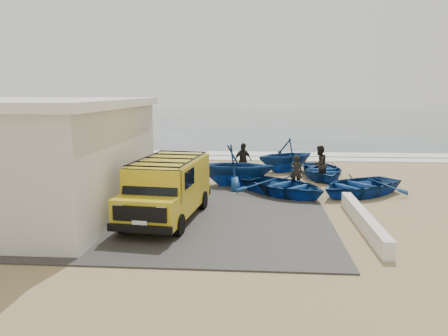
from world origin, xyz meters
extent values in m
plane|color=#9E845B|center=(0.00, 0.00, 0.00)|extent=(160.00, 160.00, 0.00)
cube|color=#373533|center=(-2.00, -2.00, 0.03)|extent=(12.00, 10.00, 0.05)
cube|color=#385166|center=(0.00, 56.00, 0.00)|extent=(180.00, 88.00, 0.01)
cube|color=white|center=(0.00, 12.00, 0.03)|extent=(180.00, 1.60, 0.06)
cube|color=white|center=(0.00, 14.50, 0.02)|extent=(180.00, 2.20, 0.04)
cube|color=silver|center=(-7.50, -2.00, 2.00)|extent=(8.00, 9.00, 4.00)
cube|color=silver|center=(-7.50, -2.00, 4.15)|extent=(8.40, 9.40, 0.30)
cube|color=black|center=(-3.55, -0.50, 2.60)|extent=(0.08, 0.70, 0.90)
cube|color=silver|center=(5.00, -3.00, 0.28)|extent=(0.35, 6.00, 0.55)
cube|color=gold|center=(-1.80, -2.14, 1.24)|extent=(2.46, 4.32, 1.74)
cube|color=gold|center=(-2.08, -4.67, 0.85)|extent=(2.10, 1.17, 0.95)
cube|color=black|center=(-2.02, -4.17, 1.69)|extent=(1.88, 0.56, 0.76)
cube|color=black|center=(-2.13, -5.16, 0.95)|extent=(1.71, 0.27, 0.48)
cube|color=black|center=(-2.14, -5.19, 0.50)|extent=(2.05, 0.38, 0.23)
cube|color=black|center=(-1.80, -2.20, 2.20)|extent=(2.32, 4.00, 0.06)
cylinder|color=black|center=(-2.97, -4.14, 0.37)|extent=(0.31, 0.76, 0.74)
cylinder|color=black|center=(-2.60, -0.88, 0.37)|extent=(0.31, 0.76, 0.74)
cylinder|color=black|center=(-1.10, -4.35, 0.37)|extent=(0.31, 0.76, 0.74)
cylinder|color=black|center=(-0.73, -1.09, 0.37)|extent=(0.31, 0.76, 0.74)
imported|color=navy|center=(2.53, 1.53, 0.45)|extent=(5.29, 5.21, 0.90)
imported|color=navy|center=(5.92, 1.82, 0.45)|extent=(5.31, 5.08, 0.90)
imported|color=navy|center=(0.29, 3.46, 1.01)|extent=(4.00, 3.51, 2.02)
imported|color=navy|center=(4.80, 5.57, 0.44)|extent=(3.36, 4.46, 0.87)
imported|color=navy|center=(3.02, 7.49, 0.96)|extent=(4.77, 4.62, 1.92)
imported|color=black|center=(3.23, 3.03, 0.81)|extent=(0.65, 0.48, 1.62)
imported|color=black|center=(4.53, 4.50, 0.95)|extent=(1.14, 1.17, 1.89)
imported|color=black|center=(0.61, 5.48, 0.94)|extent=(1.15, 1.02, 1.87)
camera|label=1|loc=(1.36, -17.59, 4.59)|focal=35.00mm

